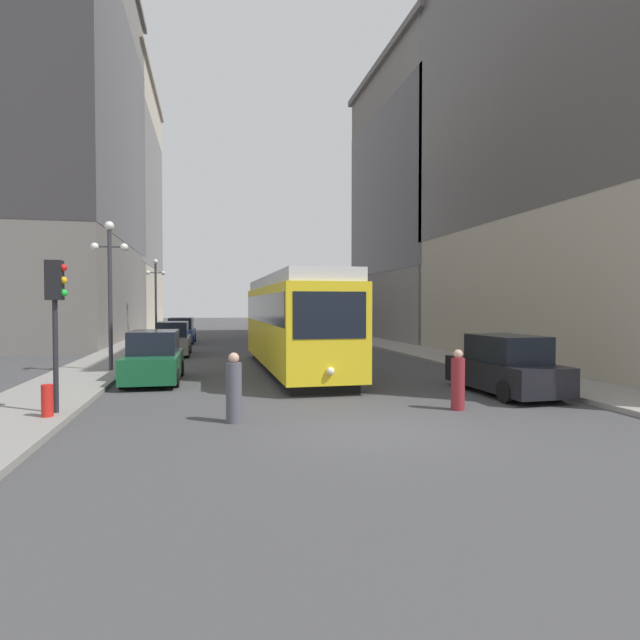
{
  "coord_description": "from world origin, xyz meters",
  "views": [
    {
      "loc": [
        -3.51,
        -10.88,
        2.76
      ],
      "look_at": [
        -0.03,
        5.52,
        2.26
      ],
      "focal_mm": 29.59,
      "sensor_mm": 36.0,
      "label": 1
    }
  ],
  "objects_px": {
    "pedestrian_crossing_near": "(234,390)",
    "fire_hydrant": "(47,401)",
    "traffic_light_near_left": "(55,296)",
    "lamp_post_left_near": "(110,273)",
    "parked_car_left_far": "(154,358)",
    "parked_car_left_mid": "(173,340)",
    "parked_car_right_far": "(505,367)",
    "transit_bus": "(292,315)",
    "lamp_post_left_far": "(156,287)",
    "parked_car_left_near": "(181,331)",
    "streetcar": "(293,320)",
    "pedestrian_crossing_far": "(458,382)"
  },
  "relations": [
    {
      "from": "parked_car_left_far",
      "to": "traffic_light_near_left",
      "type": "distance_m",
      "value": 6.44
    },
    {
      "from": "parked_car_left_mid",
      "to": "parked_car_right_far",
      "type": "height_order",
      "value": "same"
    },
    {
      "from": "streetcar",
      "to": "lamp_post_left_far",
      "type": "bearing_deg",
      "value": 109.89
    },
    {
      "from": "transit_bus",
      "to": "parked_car_left_far",
      "type": "distance_m",
      "value": 22.61
    },
    {
      "from": "transit_bus",
      "to": "parked_car_left_far",
      "type": "bearing_deg",
      "value": -110.07
    },
    {
      "from": "transit_bus",
      "to": "lamp_post_left_near",
      "type": "relative_size",
      "value": 2.03
    },
    {
      "from": "pedestrian_crossing_near",
      "to": "lamp_post_left_far",
      "type": "height_order",
      "value": "lamp_post_left_far"
    },
    {
      "from": "parked_car_left_mid",
      "to": "lamp_post_left_near",
      "type": "relative_size",
      "value": 0.74
    },
    {
      "from": "traffic_light_near_left",
      "to": "parked_car_left_mid",
      "type": "bearing_deg",
      "value": 83.93
    },
    {
      "from": "pedestrian_crossing_near",
      "to": "fire_hydrant",
      "type": "bearing_deg",
      "value": 10.26
    },
    {
      "from": "lamp_post_left_far",
      "to": "parked_car_left_mid",
      "type": "bearing_deg",
      "value": -80.42
    },
    {
      "from": "traffic_light_near_left",
      "to": "lamp_post_left_near",
      "type": "xyz_separation_m",
      "value": [
        -0.22,
        8.47,
        1.02
      ]
    },
    {
      "from": "traffic_light_near_left",
      "to": "lamp_post_left_far",
      "type": "distance_m",
      "value": 27.1
    },
    {
      "from": "streetcar",
      "to": "parked_car_left_mid",
      "type": "relative_size",
      "value": 2.97
    },
    {
      "from": "parked_car_left_mid",
      "to": "fire_hydrant",
      "type": "height_order",
      "value": "parked_car_left_mid"
    },
    {
      "from": "transit_bus",
      "to": "pedestrian_crossing_far",
      "type": "xyz_separation_m",
      "value": [
        0.03,
        -27.88,
        -1.21
      ]
    },
    {
      "from": "pedestrian_crossing_near",
      "to": "traffic_light_near_left",
      "type": "relative_size",
      "value": 0.45
    },
    {
      "from": "traffic_light_near_left",
      "to": "lamp_post_left_near",
      "type": "distance_m",
      "value": 8.53
    },
    {
      "from": "parked_car_left_mid",
      "to": "lamp_post_left_near",
      "type": "distance_m",
      "value": 8.22
    },
    {
      "from": "pedestrian_crossing_far",
      "to": "lamp_post_left_far",
      "type": "bearing_deg",
      "value": 131.5
    },
    {
      "from": "streetcar",
      "to": "parked_car_left_near",
      "type": "xyz_separation_m",
      "value": [
        -5.32,
        17.27,
        -1.26
      ]
    },
    {
      "from": "parked_car_left_far",
      "to": "lamp_post_left_far",
      "type": "distance_m",
      "value": 21.56
    },
    {
      "from": "traffic_light_near_left",
      "to": "lamp_post_left_far",
      "type": "bearing_deg",
      "value": 90.46
    },
    {
      "from": "pedestrian_crossing_near",
      "to": "streetcar",
      "type": "bearing_deg",
      "value": -85.89
    },
    {
      "from": "parked_car_left_near",
      "to": "parked_car_left_mid",
      "type": "distance_m",
      "value": 9.24
    },
    {
      "from": "pedestrian_crossing_far",
      "to": "parked_car_left_far",
      "type": "bearing_deg",
      "value": 161.92
    },
    {
      "from": "parked_car_left_mid",
      "to": "transit_bus",
      "type": "bearing_deg",
      "value": 53.48
    },
    {
      "from": "parked_car_left_mid",
      "to": "traffic_light_near_left",
      "type": "xyz_separation_m",
      "value": [
        -1.68,
        -15.82,
        2.13
      ]
    },
    {
      "from": "fire_hydrant",
      "to": "transit_bus",
      "type": "bearing_deg",
      "value": 69.86
    },
    {
      "from": "parked_car_right_far",
      "to": "pedestrian_crossing_near",
      "type": "height_order",
      "value": "parked_car_right_far"
    },
    {
      "from": "parked_car_left_near",
      "to": "fire_hydrant",
      "type": "bearing_deg",
      "value": -92.3
    },
    {
      "from": "streetcar",
      "to": "traffic_light_near_left",
      "type": "xyz_separation_m",
      "value": [
        -7.0,
        -7.79,
        0.87
      ]
    },
    {
      "from": "parked_car_left_far",
      "to": "transit_bus",
      "type": "bearing_deg",
      "value": 69.03
    },
    {
      "from": "lamp_post_left_near",
      "to": "fire_hydrant",
      "type": "relative_size",
      "value": 7.85
    },
    {
      "from": "streetcar",
      "to": "traffic_light_near_left",
      "type": "relative_size",
      "value": 3.56
    },
    {
      "from": "parked_car_right_far",
      "to": "pedestrian_crossing_far",
      "type": "xyz_separation_m",
      "value": [
        -2.54,
        -1.92,
        -0.1
      ]
    },
    {
      "from": "pedestrian_crossing_far",
      "to": "traffic_light_near_left",
      "type": "height_order",
      "value": "traffic_light_near_left"
    },
    {
      "from": "traffic_light_near_left",
      "to": "lamp_post_left_far",
      "type": "height_order",
      "value": "lamp_post_left_far"
    },
    {
      "from": "parked_car_left_mid",
      "to": "lamp_post_left_far",
      "type": "distance_m",
      "value": 11.85
    },
    {
      "from": "parked_car_left_mid",
      "to": "fire_hydrant",
      "type": "bearing_deg",
      "value": -95.99
    },
    {
      "from": "parked_car_left_near",
      "to": "parked_car_right_far",
      "type": "xyz_separation_m",
      "value": [
        10.81,
        -24.16,
        -0.0
      ]
    },
    {
      "from": "transit_bus",
      "to": "parked_car_left_near",
      "type": "bearing_deg",
      "value": -166.3
    },
    {
      "from": "streetcar",
      "to": "lamp_post_left_near",
      "type": "bearing_deg",
      "value": 174.0
    },
    {
      "from": "pedestrian_crossing_near",
      "to": "lamp_post_left_far",
      "type": "distance_m",
      "value": 28.9
    },
    {
      "from": "pedestrian_crossing_far",
      "to": "parked_car_left_mid",
      "type": "bearing_deg",
      "value": 137.76
    },
    {
      "from": "fire_hydrant",
      "to": "traffic_light_near_left",
      "type": "bearing_deg",
      "value": 78.5
    },
    {
      "from": "transit_bus",
      "to": "traffic_light_near_left",
      "type": "xyz_separation_m",
      "value": [
        -9.93,
        -26.86,
        1.02
      ]
    },
    {
      "from": "parked_car_left_far",
      "to": "parked_car_left_mid",
      "type": "bearing_deg",
      "value": 90.45
    },
    {
      "from": "lamp_post_left_near",
      "to": "lamp_post_left_far",
      "type": "height_order",
      "value": "lamp_post_left_far"
    },
    {
      "from": "parked_car_right_far",
      "to": "fire_hydrant",
      "type": "distance_m",
      "value": 12.67
    }
  ]
}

